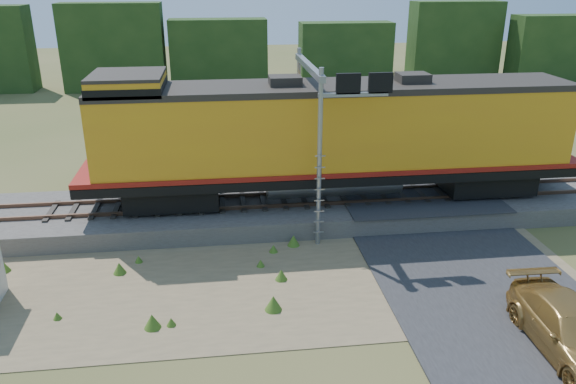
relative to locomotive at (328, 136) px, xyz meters
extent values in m
plane|color=#475123|center=(-2.83, -6.00, -3.72)|extent=(140.00, 140.00, 0.00)
cube|color=slate|center=(-2.83, 0.00, -3.32)|extent=(70.00, 5.00, 0.80)
cube|color=brown|center=(-2.83, -0.72, -2.84)|extent=(70.00, 0.10, 0.16)
cube|color=brown|center=(-2.83, 0.72, -2.84)|extent=(70.00, 0.10, 0.16)
cube|color=#8C7754|center=(-4.83, -5.50, -3.71)|extent=(26.00, 8.00, 0.03)
cube|color=#38383A|center=(4.17, 0.00, -2.89)|extent=(7.00, 5.20, 0.06)
cube|color=#38383A|center=(4.17, 16.00, -3.68)|extent=(7.00, 24.00, 0.08)
cube|color=#1D3914|center=(-2.83, 32.00, -0.47)|extent=(36.00, 3.00, 6.50)
cube|color=black|center=(-6.73, 0.00, -2.27)|extent=(3.90, 2.49, 0.98)
cube|color=black|center=(7.36, 0.00, -2.27)|extent=(3.90, 2.49, 0.98)
cube|color=black|center=(0.32, 0.00, -1.59)|extent=(21.69, 3.25, 0.39)
cylinder|color=gray|center=(0.32, 0.00, -2.11)|extent=(5.96, 1.30, 1.30)
cube|color=orange|center=(0.32, 0.00, 0.29)|extent=(20.06, 3.14, 3.36)
cube|color=maroon|center=(0.32, 0.00, -1.26)|extent=(21.69, 3.31, 0.20)
cube|color=#28231E|center=(0.32, 0.00, 2.10)|extent=(20.06, 3.20, 0.26)
cube|color=orange|center=(-8.14, 0.00, 2.35)|extent=(2.82, 3.14, 0.76)
cube|color=#28231E|center=(-8.14, 0.00, 2.77)|extent=(2.82, 3.20, 0.13)
cube|color=black|center=(-8.14, 0.00, 2.29)|extent=(2.87, 3.20, 0.38)
cube|color=maroon|center=(-9.77, 0.00, -0.09)|extent=(0.11, 2.17, 1.30)
cube|color=#28231E|center=(-1.85, 0.00, 2.35)|extent=(1.30, 1.08, 0.49)
cube|color=#28231E|center=(3.57, 0.00, 2.35)|extent=(1.30, 1.08, 0.49)
cylinder|color=gray|center=(-0.87, -2.80, -0.18)|extent=(0.18, 0.18, 7.07)
cylinder|color=gray|center=(-0.87, 2.80, -0.18)|extent=(0.18, 0.18, 7.07)
cube|color=gray|center=(-0.87, 0.00, 2.95)|extent=(0.25, 6.20, 0.25)
cube|color=gray|center=(0.34, -2.80, 2.34)|extent=(2.63, 0.15, 0.15)
cube|color=black|center=(0.14, -2.80, 2.75)|extent=(0.91, 0.15, 0.76)
cube|color=black|center=(1.35, -2.80, 2.75)|extent=(0.91, 0.15, 0.76)
imported|color=#B18641|center=(5.12, -10.53, -3.00)|extent=(2.11, 5.01, 1.44)
camera|label=1|loc=(-4.61, -22.86, 6.55)|focal=35.00mm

